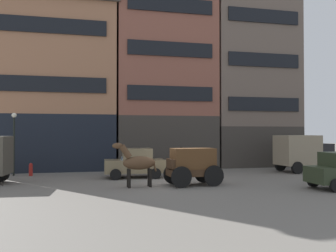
# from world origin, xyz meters

# --- Properties ---
(ground_plane) EXTENTS (120.00, 120.00, 0.00)m
(ground_plane) POSITION_xyz_m (0.00, 0.00, 0.00)
(ground_plane) COLOR slate
(building_far_left) EXTENTS (9.75, 6.18, 12.95)m
(building_far_left) POSITION_xyz_m (-7.70, 9.61, 6.51)
(building_far_left) COLOR black
(building_far_left) RESTS_ON ground_plane
(building_center_left) EXTENTS (8.34, 6.18, 14.71)m
(building_center_left) POSITION_xyz_m (0.99, 9.61, 7.40)
(building_center_left) COLOR #38332D
(building_center_left) RESTS_ON ground_plane
(building_center_right) EXTENTS (7.77, 6.18, 18.09)m
(building_center_right) POSITION_xyz_m (8.70, 9.61, 9.09)
(building_center_right) COLOR #38332D
(building_center_right) RESTS_ON ground_plane
(cargo_wagon) EXTENTS (3.01, 1.73, 1.98)m
(cargo_wagon) POSITION_xyz_m (0.47, -0.75, 1.15)
(cargo_wagon) COLOR #3D2819
(cargo_wagon) RESTS_ON ground_plane
(draft_horse) EXTENTS (2.35, 0.73, 2.30)m
(draft_horse) POSITION_xyz_m (-2.48, -0.75, 1.27)
(draft_horse) COLOR #513823
(draft_horse) RESTS_ON ground_plane
(delivery_truck_near) EXTENTS (4.47, 2.42, 2.62)m
(delivery_truck_near) POSITION_xyz_m (10.12, 3.57, 1.42)
(delivery_truck_near) COLOR black
(delivery_truck_near) RESTS_ON ground_plane
(sedan_dark) EXTENTS (3.72, 1.90, 1.83)m
(sedan_dark) POSITION_xyz_m (-2.16, 2.94, 0.91)
(sedan_dark) COLOR #7A6B4C
(sedan_dark) RESTS_ON ground_plane
(pedestrian_officer) EXTENTS (0.44, 0.44, 1.79)m
(pedestrian_officer) POSITION_xyz_m (1.46, 5.32, 0.98)
(pedestrian_officer) COLOR black
(pedestrian_officer) RESTS_ON ground_plane
(streetlamp_curbside) EXTENTS (0.32, 0.32, 4.12)m
(streetlamp_curbside) POSITION_xyz_m (-9.81, 5.63, 2.67)
(streetlamp_curbside) COLOR black
(streetlamp_curbside) RESTS_ON ground_plane
(fire_hydrant_curbside) EXTENTS (0.24, 0.24, 0.83)m
(fire_hydrant_curbside) POSITION_xyz_m (-8.70, 5.28, 0.43)
(fire_hydrant_curbside) COLOR maroon
(fire_hydrant_curbside) RESTS_ON ground_plane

